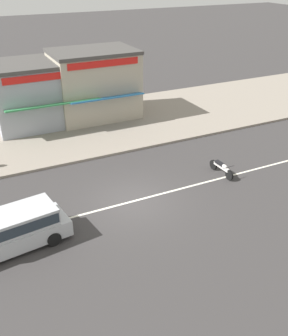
{
  "coord_description": "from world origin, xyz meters",
  "views": [
    {
      "loc": [
        -6.76,
        -14.9,
        10.45
      ],
      "look_at": [
        1.32,
        1.56,
        0.8
      ],
      "focal_mm": 42.0,
      "sensor_mm": 36.0,
      "label": 1
    }
  ],
  "objects_px": {
    "shopfront_corner_warung": "(95,84)",
    "minivan_silver_0": "(14,228)",
    "motorcycle_0": "(222,168)",
    "shopfront_mid_block": "(44,92)"
  },
  "relations": [
    {
      "from": "shopfront_corner_warung",
      "to": "shopfront_mid_block",
      "type": "relative_size",
      "value": 0.84
    },
    {
      "from": "minivan_silver_0",
      "to": "shopfront_corner_warung",
      "type": "xyz_separation_m",
      "value": [
        8.18,
        12.86,
        1.74
      ]
    },
    {
      "from": "minivan_silver_0",
      "to": "motorcycle_0",
      "type": "relative_size",
      "value": 2.48
    },
    {
      "from": "minivan_silver_0",
      "to": "motorcycle_0",
      "type": "height_order",
      "value": "minivan_silver_0"
    },
    {
      "from": "motorcycle_0",
      "to": "shopfront_corner_warung",
      "type": "relative_size",
      "value": 0.33
    },
    {
      "from": "minivan_silver_0",
      "to": "shopfront_corner_warung",
      "type": "relative_size",
      "value": 0.82
    },
    {
      "from": "minivan_silver_0",
      "to": "shopfront_corner_warung",
      "type": "bearing_deg",
      "value": 57.54
    },
    {
      "from": "shopfront_corner_warung",
      "to": "minivan_silver_0",
      "type": "bearing_deg",
      "value": -122.46
    },
    {
      "from": "minivan_silver_0",
      "to": "shopfront_corner_warung",
      "type": "distance_m",
      "value": 15.34
    },
    {
      "from": "minivan_silver_0",
      "to": "shopfront_mid_block",
      "type": "bearing_deg",
      "value": 70.99
    }
  ]
}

